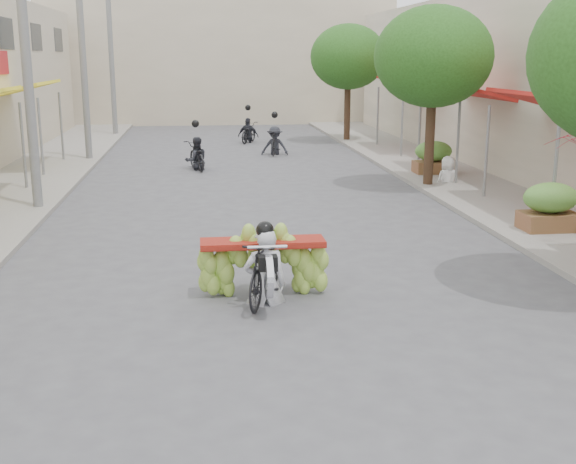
# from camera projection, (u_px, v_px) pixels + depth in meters

# --- Properties ---
(ground) EXTENTS (120.00, 120.00, 0.00)m
(ground) POSITION_uv_depth(u_px,v_px,m) (338.00, 440.00, 7.32)
(ground) COLOR #525156
(ground) RESTS_ON ground
(sidewalk_left) EXTENTS (4.00, 60.00, 0.12)m
(sidewalk_left) POSITION_uv_depth(u_px,v_px,m) (4.00, 189.00, 20.94)
(sidewalk_left) COLOR gray
(sidewalk_left) RESTS_ON ground
(sidewalk_right) EXTENTS (4.00, 60.00, 0.12)m
(sidewalk_right) POSITION_uv_depth(u_px,v_px,m) (467.00, 179.00, 22.60)
(sidewalk_right) COLOR gray
(sidewalk_right) RESTS_ON ground
(far_building) EXTENTS (20.00, 6.00, 7.00)m
(far_building) POSITION_uv_depth(u_px,v_px,m) (219.00, 62.00, 43.14)
(far_building) COLOR beige
(far_building) RESTS_ON ground
(utility_pole_mid) EXTENTS (0.60, 0.24, 8.00)m
(utility_pole_mid) POSITION_uv_depth(u_px,v_px,m) (25.00, 47.00, 17.30)
(utility_pole_mid) COLOR slate
(utility_pole_mid) RESTS_ON ground
(utility_pole_far) EXTENTS (0.60, 0.24, 8.00)m
(utility_pole_far) POSITION_uv_depth(u_px,v_px,m) (82.00, 50.00, 25.98)
(utility_pole_far) COLOR slate
(utility_pole_far) RESTS_ON ground
(utility_pole_back) EXTENTS (0.60, 0.24, 8.00)m
(utility_pole_back) POSITION_uv_depth(u_px,v_px,m) (111.00, 52.00, 34.66)
(utility_pole_back) COLOR slate
(utility_pole_back) RESTS_ON ground
(street_tree_mid) EXTENTS (3.40, 3.40, 5.25)m
(street_tree_mid) POSITION_uv_depth(u_px,v_px,m) (433.00, 57.00, 20.57)
(street_tree_mid) COLOR #3A2719
(street_tree_mid) RESTS_ON ground
(street_tree_far) EXTENTS (3.40, 3.40, 5.25)m
(street_tree_far) POSITION_uv_depth(u_px,v_px,m) (348.00, 57.00, 32.14)
(street_tree_far) COLOR #3A2719
(street_tree_far) RESTS_ON ground
(produce_crate_mid) EXTENTS (1.20, 0.88, 1.16)m
(produce_crate_mid) POSITION_uv_depth(u_px,v_px,m) (550.00, 203.00, 15.60)
(produce_crate_mid) COLOR brown
(produce_crate_mid) RESTS_ON ground
(produce_crate_far) EXTENTS (1.20, 0.88, 1.16)m
(produce_crate_far) POSITION_uv_depth(u_px,v_px,m) (433.00, 155.00, 23.32)
(produce_crate_far) COLOR brown
(produce_crate_far) RESTS_ON ground
(banana_motorbike) EXTENTS (2.20, 1.92, 2.25)m
(banana_motorbike) POSITION_uv_depth(u_px,v_px,m) (264.00, 255.00, 11.40)
(banana_motorbike) COLOR black
(banana_motorbike) RESTS_ON ground
(pedestrian) EXTENTS (0.83, 0.58, 1.54)m
(pedestrian) POSITION_uv_depth(u_px,v_px,m) (449.00, 156.00, 21.69)
(pedestrian) COLOR white
(pedestrian) RESTS_ON ground
(bg_motorbike_a) EXTENTS (1.02, 1.79, 1.95)m
(bg_motorbike_a) POSITION_uv_depth(u_px,v_px,m) (196.00, 149.00, 24.72)
(bg_motorbike_a) COLOR black
(bg_motorbike_a) RESTS_ON ground
(bg_motorbike_b) EXTENTS (1.15, 1.83, 1.95)m
(bg_motorbike_b) POSITION_uv_depth(u_px,v_px,m) (275.00, 134.00, 28.46)
(bg_motorbike_b) COLOR black
(bg_motorbike_b) RESTS_ON ground
(bg_motorbike_c) EXTENTS (1.18, 1.74, 1.95)m
(bg_motorbike_c) POSITION_uv_depth(u_px,v_px,m) (248.00, 125.00, 32.52)
(bg_motorbike_c) COLOR black
(bg_motorbike_c) RESTS_ON ground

